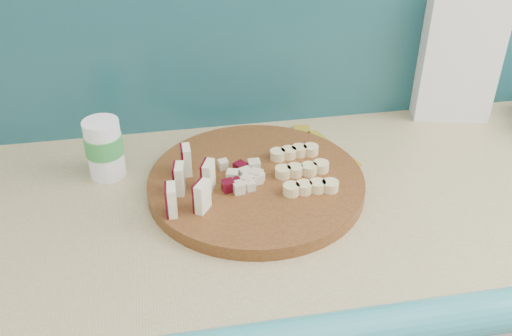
{
  "coord_description": "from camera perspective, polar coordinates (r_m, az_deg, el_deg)",
  "views": [
    {
      "loc": [
        -0.02,
        0.73,
        1.5
      ],
      "look_at": [
        0.12,
        1.54,
        0.95
      ],
      "focal_mm": 40.0,
      "sensor_mm": 36.0,
      "label": 1
    }
  ],
  "objects": [
    {
      "name": "apple_chunks",
      "position": [
        0.99,
        -1.37,
        -0.63
      ],
      "size": [
        0.06,
        0.06,
        0.02
      ],
      "color": "beige",
      "rests_on": "cutting_board"
    },
    {
      "name": "banana_peel",
      "position": [
        1.12,
        4.83,
        1.98
      ],
      "size": [
        0.21,
        0.18,
        0.01
      ],
      "rotation": [
        0.0,
        0.0,
        -0.35
      ],
      "color": "gold",
      "rests_on": "kitchen_counter"
    },
    {
      "name": "flour_bag",
      "position": [
        1.28,
        19.39,
        10.79
      ],
      "size": [
        0.18,
        0.14,
        0.27
      ],
      "primitive_type": "cube",
      "rotation": [
        0.0,
        0.0,
        -0.22
      ],
      "color": "white",
      "rests_on": "kitchen_counter"
    },
    {
      "name": "cutting_board",
      "position": [
        1.0,
        -0.0,
        -1.52
      ],
      "size": [
        0.38,
        0.38,
        0.02
      ],
      "primitive_type": "cylinder",
      "rotation": [
        0.0,
        0.0,
        0.0
      ],
      "color": "#4D2410",
      "rests_on": "kitchen_counter"
    },
    {
      "name": "backsplash",
      "position": [
        1.12,
        -3.52,
        15.82
      ],
      "size": [
        2.2,
        0.02,
        0.5
      ],
      "primitive_type": "cube",
      "color": "teal",
      "rests_on": "kitchen_counter"
    },
    {
      "name": "banana_slices",
      "position": [
        1.01,
        4.58,
        -0.09
      ],
      "size": [
        0.1,
        0.14,
        0.02
      ],
      "color": "beige",
      "rests_on": "cutting_board"
    },
    {
      "name": "canister",
      "position": [
        1.05,
        -14.93,
        2.0
      ],
      "size": [
        0.07,
        0.07,
        0.11
      ],
      "rotation": [
        0.0,
        0.0,
        -0.42
      ],
      "color": "white",
      "rests_on": "kitchen_counter"
    },
    {
      "name": "apple_wedges",
      "position": [
        0.95,
        -6.7,
        -1.38
      ],
      "size": [
        0.08,
        0.15,
        0.05
      ],
      "color": "#F2EAC2",
      "rests_on": "cutting_board"
    }
  ]
}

